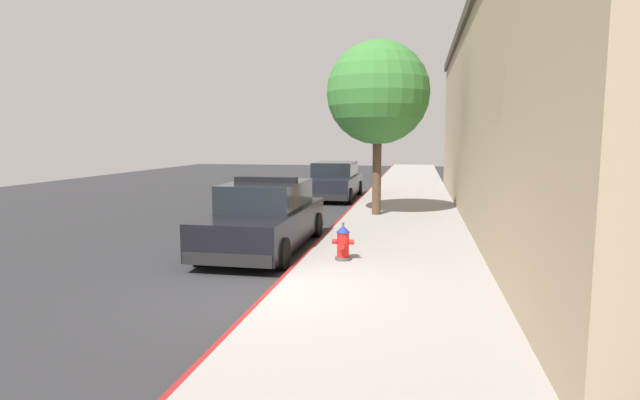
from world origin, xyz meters
The scene contains 8 objects.
ground_plane centered at (-4.19, 10.00, -0.10)m, with size 30.54×60.00×0.20m, color #2B2B2D.
sidewalk_pavement centered at (1.81, 10.00, 0.07)m, with size 3.61×60.00×0.14m, color gray.
curb_painted_edge centered at (-0.04, 10.00, 0.07)m, with size 0.08×60.00×0.14m, color maroon.
storefront_building centered at (6.44, 8.41, 3.24)m, with size 5.90×24.40×6.46m.
police_cruiser centered at (-1.19, 3.30, 0.74)m, with size 1.94×4.84×1.68m.
parked_car_silver_ahead centered at (-1.25, 13.46, 0.74)m, with size 1.94×4.84×1.56m.
fire_hydrant centered at (0.82, 2.03, 0.49)m, with size 0.44×0.40×0.76m.
street_tree centered at (0.96, 8.31, 3.97)m, with size 3.22×3.22×5.45m.
Camera 1 is at (2.27, -7.81, 2.57)m, focal length 28.37 mm.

